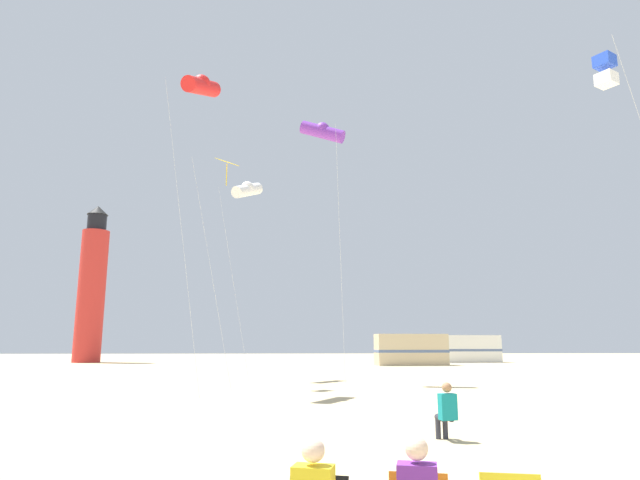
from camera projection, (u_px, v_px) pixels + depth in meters
name	position (u px, v px, depth m)	size (l,w,h in m)	color
kite_flyer_standing	(446.00, 410.00, 11.04)	(0.38, 0.54, 1.16)	#147F84
kite_diamond_gold	(226.00, 171.00, 26.12)	(2.29, 2.20, 10.87)	silver
kite_box_blue	(606.00, 71.00, 19.27)	(3.36, 2.64, 12.13)	silver
kite_tube_violet	(322.00, 131.00, 29.03)	(2.59, 1.91, 13.90)	silver
kite_tube_white	(247.00, 190.00, 31.66)	(2.54, 2.89, 11.55)	silver
kite_tube_scarlet	(202.00, 86.00, 23.44)	(2.15, 2.70, 13.68)	silver
lighthouse_distant	(92.00, 287.00, 57.51)	(2.80, 2.80, 16.80)	red
rv_van_tan	(411.00, 350.00, 49.06)	(6.55, 2.65, 2.80)	#C6B28C
rv_van_white	(468.00, 349.00, 56.74)	(6.55, 2.68, 2.80)	white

